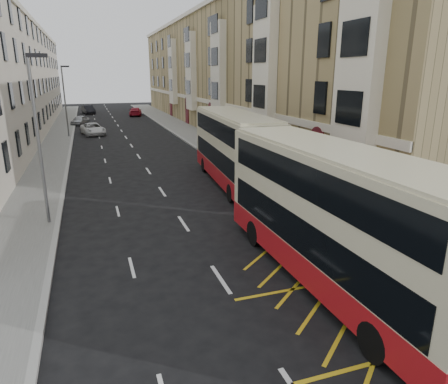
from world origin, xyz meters
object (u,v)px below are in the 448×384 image
object	(u,v)px
pedestrian_far	(403,241)
car_silver	(80,120)
street_lamp_far	(65,97)
white_van	(93,129)
car_red	(135,112)
double_decker_rear	(234,149)
double_decker_front	(335,217)
street_lamp_near	(38,132)
car_dark	(88,110)

from	to	relation	value
pedestrian_far	car_silver	world-z (taller)	pedestrian_far
street_lamp_far	white_van	distance (m)	5.00
car_red	double_decker_rear	bearing A→B (deg)	99.67
street_lamp_far	double_decker_front	size ratio (longest dim) A/B	0.65
pedestrian_far	car_red	world-z (taller)	pedestrian_far
street_lamp_near	double_decker_rear	bearing A→B (deg)	20.76
street_lamp_far	car_red	size ratio (longest dim) A/B	1.58
street_lamp_near	white_van	bearing A→B (deg)	85.01
car_silver	car_red	bearing A→B (deg)	70.78
pedestrian_far	car_red	size ratio (longest dim) A/B	0.36
double_decker_rear	car_silver	world-z (taller)	double_decker_rear
double_decker_front	street_lamp_far	bearing A→B (deg)	103.73
street_lamp_near	car_silver	world-z (taller)	street_lamp_near
street_lamp_near	street_lamp_far	distance (m)	30.00
car_dark	car_red	bearing A→B (deg)	-51.42
street_lamp_far	double_decker_front	xyz separation A→B (m)	(10.03, -39.46, -2.14)
car_red	street_lamp_far	bearing A→B (deg)	74.44
street_lamp_far	car_red	bearing A→B (deg)	65.81
street_lamp_far	car_dark	distance (m)	30.18
street_lamp_near	car_silver	size ratio (longest dim) A/B	1.99
street_lamp_far	double_decker_rear	bearing A→B (deg)	-66.17
double_decker_rear	pedestrian_far	bearing A→B (deg)	-77.40
street_lamp_near	white_van	world-z (taller)	street_lamp_near
street_lamp_near	white_van	distance (m)	31.81
pedestrian_far	car_silver	size ratio (longest dim) A/B	0.46
street_lamp_far	pedestrian_far	distance (m)	41.65
pedestrian_far	car_red	bearing A→B (deg)	-72.67
double_decker_front	car_red	world-z (taller)	double_decker_front
street_lamp_near	car_dark	bearing A→B (deg)	87.63
car_red	double_decker_front	bearing A→B (deg)	98.24
street_lamp_far	car_silver	xyz separation A→B (m)	(1.15, 12.47, -3.95)
street_lamp_far	car_silver	size ratio (longest dim) A/B	1.99
double_decker_rear	pedestrian_far	size ratio (longest dim) A/B	6.70
car_silver	car_dark	xyz separation A→B (m)	(1.33, 17.36, 0.11)
street_lamp_near	pedestrian_far	xyz separation A→B (m)	(13.34, -9.29, -3.57)
double_decker_rear	car_dark	world-z (taller)	double_decker_rear
street_lamp_near	car_red	world-z (taller)	street_lamp_near
white_van	car_red	distance (m)	23.16
double_decker_rear	car_red	distance (m)	49.02
street_lamp_far	double_decker_rear	world-z (taller)	street_lamp_far
white_van	car_red	world-z (taller)	car_red
street_lamp_near	double_decker_rear	world-z (taller)	street_lamp_near
street_lamp_near	street_lamp_far	size ratio (longest dim) A/B	1.00
street_lamp_near	car_silver	bearing A→B (deg)	88.45
double_decker_front	white_van	world-z (taller)	double_decker_front
street_lamp_near	double_decker_front	bearing A→B (deg)	-43.32
white_van	car_silver	world-z (taller)	white_van
street_lamp_far	car_red	distance (m)	25.82
car_dark	car_red	distance (m)	10.32
double_decker_rear	car_silver	xyz separation A→B (m)	(-10.20, 38.17, -1.77)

